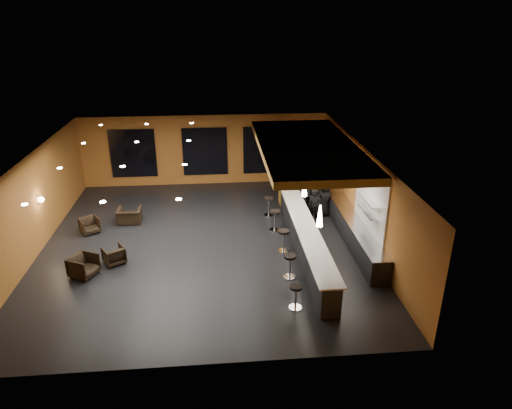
{
  "coord_description": "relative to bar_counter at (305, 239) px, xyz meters",
  "views": [
    {
      "loc": [
        0.55,
        -15.48,
        8.17
      ],
      "look_at": [
        2.0,
        0.5,
        1.3
      ],
      "focal_mm": 32.0,
      "sensor_mm": 36.0,
      "label": 1
    }
  ],
  "objects": [
    {
      "name": "window_left",
      "position": [
        -7.15,
        7.44,
        1.2
      ],
      "size": [
        2.2,
        0.06,
        2.4
      ],
      "primitive_type": "cube",
      "color": "black",
      "rests_on": "wall_back"
    },
    {
      "name": "prep_top",
      "position": [
        2.0,
        0.5,
        0.39
      ],
      "size": [
        0.72,
        6.0,
        0.03
      ],
      "primitive_type": "cube",
      "color": "silver",
      "rests_on": "prep_counter"
    },
    {
      "name": "pendant_0",
      "position": [
        0.0,
        -2.0,
        1.85
      ],
      "size": [
        0.2,
        0.2,
        0.7
      ],
      "primitive_type": "cone",
      "color": "white",
      "rests_on": "wood_soffit"
    },
    {
      "name": "wall_front",
      "position": [
        -3.65,
        -5.55,
        1.25
      ],
      "size": [
        12.0,
        0.1,
        3.5
      ],
      "primitive_type": "cube",
      "color": "#A76225",
      "rests_on": "floor"
    },
    {
      "name": "bar_top",
      "position": [
        0.0,
        0.0,
        0.52
      ],
      "size": [
        0.78,
        8.1,
        0.05
      ],
      "primitive_type": "cube",
      "color": "silver",
      "rests_on": "bar_counter"
    },
    {
      "name": "wall_right",
      "position": [
        2.4,
        1.0,
        1.25
      ],
      "size": [
        0.1,
        13.0,
        3.5
      ],
      "primitive_type": "cube",
      "color": "#A76225",
      "rests_on": "floor"
    },
    {
      "name": "wall_shelf_lower",
      "position": [
        2.17,
        -0.2,
        1.1
      ],
      "size": [
        0.3,
        1.5,
        0.03
      ],
      "primitive_type": "cube",
      "color": "silver",
      "rests_on": "wall_right"
    },
    {
      "name": "pendant_2",
      "position": [
        0.0,
        3.0,
        1.85
      ],
      "size": [
        0.2,
        0.2,
        0.7
      ],
      "primitive_type": "cone",
      "color": "white",
      "rests_on": "wood_soffit"
    },
    {
      "name": "armchair_b",
      "position": [
        -6.77,
        -0.21,
        -0.19
      ],
      "size": [
        0.93,
        0.94,
        0.63
      ],
      "primitive_type": "imported",
      "rotation": [
        0.0,
        0.0,
        3.69
      ],
      "color": "black",
      "rests_on": "floor"
    },
    {
      "name": "bar_stool_4",
      "position": [
        -0.94,
        3.3,
        0.03
      ],
      "size": [
        0.42,
        0.42,
        0.83
      ],
      "rotation": [
        0.0,
        0.0,
        0.25
      ],
      "color": "silver",
      "rests_on": "floor"
    },
    {
      "name": "bar_stool_0",
      "position": [
        -0.92,
        -3.37,
        -0.01
      ],
      "size": [
        0.39,
        0.39,
        0.77
      ],
      "rotation": [
        0.0,
        0.0,
        -0.06
      ],
      "color": "silver",
      "rests_on": "floor"
    },
    {
      "name": "floor",
      "position": [
        -3.65,
        1.0,
        -0.55
      ],
      "size": [
        12.0,
        13.0,
        0.1
      ],
      "primitive_type": "cube",
      "color": "black",
      "rests_on": "ground"
    },
    {
      "name": "staff_a",
      "position": [
        0.81,
        2.26,
        0.27
      ],
      "size": [
        0.64,
        0.52,
        1.53
      ],
      "primitive_type": "imported",
      "rotation": [
        0.0,
        0.0,
        -0.3
      ],
      "color": "black",
      "rests_on": "floor"
    },
    {
      "name": "window_right",
      "position": [
        -0.65,
        7.44,
        1.2
      ],
      "size": [
        2.2,
        0.06,
        2.4
      ],
      "primitive_type": "cube",
      "color": "black",
      "rests_on": "wall_back"
    },
    {
      "name": "tile_backsplash",
      "position": [
        2.31,
        0.0,
        1.5
      ],
      "size": [
        0.06,
        3.2,
        2.4
      ],
      "primitive_type": "cube",
      "color": "white",
      "rests_on": "wall_right"
    },
    {
      "name": "ceiling",
      "position": [
        -3.65,
        1.0,
        3.05
      ],
      "size": [
        12.0,
        13.0,
        0.1
      ],
      "primitive_type": "cube",
      "color": "black"
    },
    {
      "name": "staff_c",
      "position": [
        1.43,
        3.09,
        0.27
      ],
      "size": [
        0.84,
        0.64,
        1.53
      ],
      "primitive_type": "imported",
      "rotation": [
        0.0,
        0.0,
        0.22
      ],
      "color": "black",
      "rests_on": "floor"
    },
    {
      "name": "bar_stool_1",
      "position": [
        -0.83,
        -1.68,
        0.03
      ],
      "size": [
        0.42,
        0.42,
        0.82
      ],
      "rotation": [
        0.0,
        0.0,
        -0.14
      ],
      "color": "silver",
      "rests_on": "floor"
    },
    {
      "name": "bar_stool_3",
      "position": [
        -0.86,
        1.84,
        0.05
      ],
      "size": [
        0.43,
        0.43,
        0.85
      ],
      "rotation": [
        0.0,
        0.0,
        -0.03
      ],
      "color": "silver",
      "rests_on": "floor"
    },
    {
      "name": "wall_sconce",
      "position": [
        -9.53,
        1.5,
        1.3
      ],
      "size": [
        0.22,
        0.22,
        0.22
      ],
      "primitive_type": "sphere",
      "color": "#FFE5B2",
      "rests_on": "wall_left"
    },
    {
      "name": "window_center",
      "position": [
        -3.65,
        7.44,
        1.2
      ],
      "size": [
        2.2,
        0.06,
        2.4
      ],
      "primitive_type": "cube",
      "color": "black",
      "rests_on": "wall_back"
    },
    {
      "name": "prep_counter",
      "position": [
        2.0,
        0.5,
        -0.07
      ],
      "size": [
        0.7,
        6.0,
        0.86
      ],
      "primitive_type": "cube",
      "color": "black",
      "rests_on": "floor"
    },
    {
      "name": "wall_left",
      "position": [
        -9.7,
        1.0,
        1.25
      ],
      "size": [
        0.1,
        13.0,
        3.5
      ],
      "primitive_type": "cube",
      "color": "#A76225",
      "rests_on": "floor"
    },
    {
      "name": "wall_shelf_upper",
      "position": [
        2.17,
        -0.2,
        1.55
      ],
      "size": [
        0.3,
        1.5,
        0.03
      ],
      "primitive_type": "cube",
      "color": "silver",
      "rests_on": "wall_right"
    },
    {
      "name": "bar_counter",
      "position": [
        0.0,
        0.0,
        0.0
      ],
      "size": [
        0.6,
        8.0,
        1.0
      ],
      "primitive_type": "cube",
      "color": "black",
      "rests_on": "floor"
    },
    {
      "name": "armchair_d",
      "position": [
        -6.77,
        3.09,
        -0.18
      ],
      "size": [
        0.99,
        0.87,
        0.64
      ],
      "primitive_type": "imported",
      "rotation": [
        0.0,
        0.0,
        3.13
      ],
      "color": "black",
      "rests_on": "floor"
    },
    {
      "name": "armchair_c",
      "position": [
        -8.19,
        2.29,
        -0.18
      ],
      "size": [
        0.95,
        0.96,
        0.64
      ],
      "primitive_type": "imported",
      "rotation": [
        0.0,
        0.0,
        0.58
      ],
      "color": "black",
      "rests_on": "floor"
    },
    {
      "name": "column",
      "position": [
        0.0,
        4.6,
        1.25
      ],
      "size": [
        0.6,
        0.6,
        3.5
      ],
      "primitive_type": "cube",
      "color": "#A36D24",
      "rests_on": "floor"
    },
    {
      "name": "armchair_a",
      "position": [
        -7.61,
        -0.95,
        -0.13
      ],
      "size": [
        1.06,
        1.05,
        0.73
      ],
      "primitive_type": "imported",
      "rotation": [
        0.0,
        0.0,
        1.12
      ],
      "color": "black",
      "rests_on": "floor"
    },
    {
      "name": "wood_soffit",
      "position": [
        0.35,
        2.0,
        2.86
      ],
      "size": [
        3.6,
        8.0,
        0.28
      ],
      "primitive_type": "cube",
      "color": "#B18333",
      "rests_on": "ceiling"
    },
    {
      "name": "wall_back",
      "position": [
        -3.65,
        7.55,
        1.25
      ],
      "size": [
        12.0,
        0.1,
        3.5
      ],
      "primitive_type": "cube",
      "color": "#A76225",
      "rests_on": "floor"
    },
    {
      "name": "pendant_1",
      "position": [
        0.0,
        0.5,
        1.85
      ],
      "size": [
        0.2,
        0.2,
        0.7
      ],
      "primitive_type": "cone",
      "color": "white",
      "rests_on": "wood_soffit"
    },
    {
      "name": "staff_b",
      "position": [
        0.97,
        3.32,
        0.34
      ],
      "size": [
        0.96,
        0.84,
        1.68
      ],
      "primitive_type": "imported",
      "rotation": [
        0.0,
        0.0,
        0.28
      ],
      "color": "black",
      "rests_on": "floor"
    },
    {
      "name": "bar_stool_2",
      "position": [
        -0.76,
        0.1,
        0.04
      ],
      "size": [
        0.43,
        0.43,
        0.84
      ],
      "rotation": [
        0.0,
        0.0,
        0.39
      ],
      "color": "silver",
      "rests_on": "floor"
    }
  ]
}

